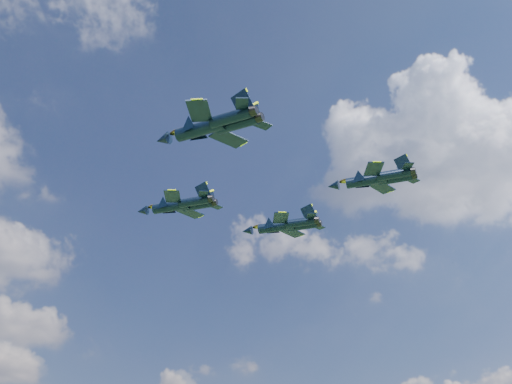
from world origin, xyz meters
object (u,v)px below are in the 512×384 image
(jet_left, at_px, (197,129))
(jet_right, at_px, (274,227))
(jet_lead, at_px, (169,206))
(jet_slot, at_px, (363,181))

(jet_left, relative_size, jet_right, 1.16)
(jet_lead, height_order, jet_right, jet_right)
(jet_lead, bearing_deg, jet_slot, -90.16)
(jet_left, height_order, jet_right, jet_left)
(jet_slot, bearing_deg, jet_left, 135.68)
(jet_lead, relative_size, jet_slot, 1.06)
(jet_right, xyz_separation_m, jet_slot, (0.08, -23.74, -1.33))
(jet_right, relative_size, jet_slot, 1.09)
(jet_left, height_order, jet_slot, jet_left)
(jet_lead, height_order, jet_left, jet_left)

